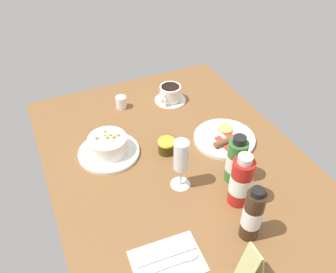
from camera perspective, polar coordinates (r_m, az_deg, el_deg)
The scene contains 12 objects.
ground_plane at distance 121.69cm, azimuth 1.22°, elevation -4.17°, with size 110.00×84.00×3.00cm, color brown.
porridge_bowl at distance 122.14cm, azimuth -9.62°, elevation -1.57°, with size 21.07×21.07×7.90cm.
cutlery_setting at distance 96.60cm, azimuth 0.15°, elevation -19.28°, with size 13.75×18.96×0.90cm.
coffee_cup at distance 146.34cm, azimuth 0.36°, elevation 6.88°, with size 12.87×12.87×6.81cm.
creamer_jug at distance 143.97cm, azimuth -7.53°, elevation 5.53°, with size 4.23×5.15×5.52cm.
wine_glass at distance 104.54cm, azimuth 2.13°, elevation -3.51°, with size 6.28×6.28×17.49cm.
jam_jar at distance 121.65cm, azimuth -0.23°, elevation -1.61°, with size 6.00×6.00×4.93cm.
sauce_bottle_red at distance 104.26cm, azimuth 11.67°, elevation -7.12°, with size 6.51×6.51×18.18cm.
sauce_bottle_brown at distance 96.83cm, azimuth 13.43°, elevation -12.20°, with size 5.28×5.28×18.22cm.
sauce_bottle_green at distance 110.90cm, azimuth 10.92°, elevation -3.83°, with size 6.21×6.21×17.16cm.
breakfast_plate at distance 129.11cm, azimuth 9.08°, elevation -0.22°, with size 22.02×22.02×3.70cm.
menu_card at distance 91.78cm, azimuth 13.38°, elevation -19.41°, with size 5.06×5.35×11.69cm.
Camera 1 is at (78.47, -38.17, 83.32)cm, focal length 37.84 mm.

